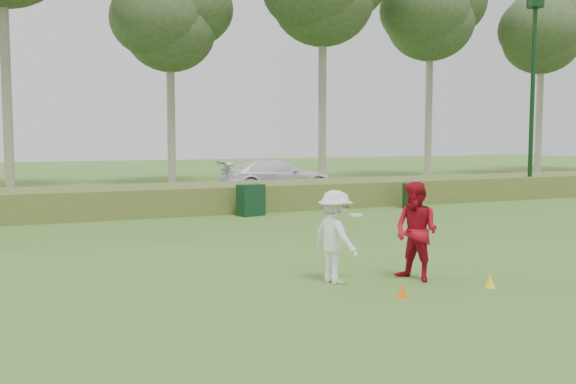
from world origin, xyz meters
name	(u,v)px	position (x,y,z in m)	size (l,w,h in m)	color
ground	(377,284)	(0.00, 0.00, 0.00)	(120.00, 120.00, 0.00)	#3D7125
reed_strip	(197,198)	(0.00, 12.00, 0.45)	(80.00, 3.00, 0.90)	#526327
park_road	(166,197)	(0.00, 17.00, 0.03)	(80.00, 6.00, 0.06)	#2D2D2D
lamp_post	(533,63)	(14.00, 11.00, 5.59)	(0.70, 0.70, 8.18)	black
tree_4	(170,22)	(2.00, 24.50, 8.59)	(6.24, 6.24, 11.50)	gray
tree_6	(431,13)	(18.00, 23.80, 10.10)	(7.02, 7.02, 13.50)	gray
tree_7	(542,32)	(26.00, 22.80, 9.34)	(6.50, 6.50, 12.50)	gray
player_white	(335,237)	(-0.65, 0.38, 0.82)	(0.94, 1.16, 1.64)	white
player_red	(416,231)	(0.77, -0.03, 0.89)	(0.86, 0.67, 1.78)	#A30E1F
cone_orange	(402,291)	(-0.14, -0.99, 0.11)	(0.20, 0.20, 0.22)	#E3600B
cone_yellow	(490,281)	(1.61, -1.01, 0.11)	(0.20, 0.20, 0.22)	#FFF51A
utility_cabinet	(251,200)	(1.25, 9.98, 0.51)	(0.82, 0.51, 1.03)	#10311C
trash_bin	(411,196)	(7.27, 9.75, 0.45)	(0.60, 0.60, 0.90)	black
car_right	(277,176)	(5.04, 17.02, 0.80)	(2.09, 5.13, 1.49)	white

